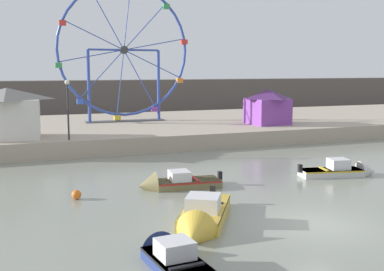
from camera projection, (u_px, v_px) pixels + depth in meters
The scene contains 12 objects.
ground_plane at pixel (317, 224), 18.56m from camera, with size 240.00×240.00×0.00m, color gray.
quay_promenade at pixel (141, 129), 43.19m from camera, with size 110.00×19.12×1.18m, color tan.
distant_town_skyline at pixel (98, 97), 63.77m from camera, with size 140.00×3.00×4.40m, color #564C47.
motorboat_pale_grey at pixel (344, 171), 26.96m from camera, with size 4.60×2.09×1.37m.
motorboat_olive_wood at pixel (171, 183), 24.17m from camera, with size 4.40×1.81×1.38m.
motorboat_mustard_yellow at pixel (201, 218), 18.22m from camera, with size 4.04×5.36×1.59m.
motorboat_navy_blue at pixel (170, 257), 14.69m from camera, with size 1.63×4.47×1.32m.
ferris_wheel_blue_frame at pixel (124, 52), 42.96m from camera, with size 11.94×1.20×12.30m.
carnival_booth_purple_stall at pixel (267, 106), 41.46m from camera, with size 3.47×3.57×2.98m.
carnival_booth_white_ticket at pixel (8, 112), 32.91m from camera, with size 4.83×4.03×3.46m.
promenade_lamp_near at pixel (68, 101), 32.07m from camera, with size 0.32×0.32×4.01m.
mooring_buoy_orange at pixel (76, 195), 22.08m from camera, with size 0.44×0.44×0.44m, color orange.
Camera 1 is at (-10.82, -15.06, 5.95)m, focal length 45.19 mm.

